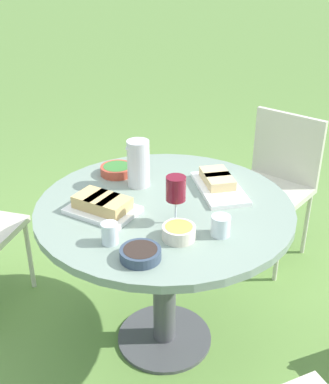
{
  "coord_description": "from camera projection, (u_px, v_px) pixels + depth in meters",
  "views": [
    {
      "loc": [
        0.66,
        1.69,
        1.78
      ],
      "look_at": [
        0.0,
        0.0,
        0.84
      ],
      "focal_mm": 45.0,
      "sensor_mm": 36.0,
      "label": 1
    }
  ],
  "objects": [
    {
      "name": "wine_glass",
      "position": [
        176.0,
        190.0,
        1.87
      ],
      "size": [
        0.08,
        0.08,
        0.2
      ],
      "color": "silver",
      "rests_on": "dining_table"
    },
    {
      "name": "bowl_fries",
      "position": [
        179.0,
        232.0,
        1.82
      ],
      "size": [
        0.13,
        0.13,
        0.05
      ],
      "color": "beige",
      "rests_on": "dining_table"
    },
    {
      "name": "dining_table",
      "position": [
        164.0,
        230.0,
        2.14
      ],
      "size": [
        1.12,
        1.12,
        0.78
      ],
      "color": "#4C4C51",
      "rests_on": "ground_plane"
    },
    {
      "name": "platter_charcuterie",
      "position": [
        218.0,
        183.0,
        2.2
      ],
      "size": [
        0.24,
        0.38,
        0.06
      ],
      "color": "white",
      "rests_on": "dining_table"
    },
    {
      "name": "platter_bread_main",
      "position": [
        102.0,
        205.0,
        2.0
      ],
      "size": [
        0.33,
        0.35,
        0.07
      ],
      "color": "white",
      "rests_on": "dining_table"
    },
    {
      "name": "ground_plane",
      "position": [
        164.0,
        338.0,
        2.43
      ],
      "size": [
        40.0,
        40.0,
        0.0
      ],
      "primitive_type": "plane",
      "color": "#668E42"
    },
    {
      "name": "cup_water_near",
      "position": [
        221.0,
        226.0,
        1.84
      ],
      "size": [
        0.08,
        0.08,
        0.08
      ],
      "color": "silver",
      "rests_on": "dining_table"
    },
    {
      "name": "bowl_olives",
      "position": [
        140.0,
        253.0,
        1.71
      ],
      "size": [
        0.15,
        0.15,
        0.04
      ],
      "color": "#334256",
      "rests_on": "dining_table"
    },
    {
      "name": "water_pitcher",
      "position": [
        138.0,
        163.0,
        2.19
      ],
      "size": [
        0.11,
        0.1,
        0.22
      ],
      "color": "silver",
      "rests_on": "dining_table"
    },
    {
      "name": "chair_near_right",
      "position": [
        276.0,
        176.0,
        2.91
      ],
      "size": [
        0.58,
        0.59,
        0.89
      ],
      "color": "beige",
      "rests_on": "ground_plane"
    },
    {
      "name": "cup_water_far",
      "position": [
        110.0,
        233.0,
        1.79
      ],
      "size": [
        0.06,
        0.06,
        0.08
      ],
      "color": "silver",
      "rests_on": "dining_table"
    },
    {
      "name": "bowl_salad",
      "position": [
        117.0,
        170.0,
        2.34
      ],
      "size": [
        0.16,
        0.16,
        0.04
      ],
      "color": "#B74733",
      "rests_on": "dining_table"
    }
  ]
}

